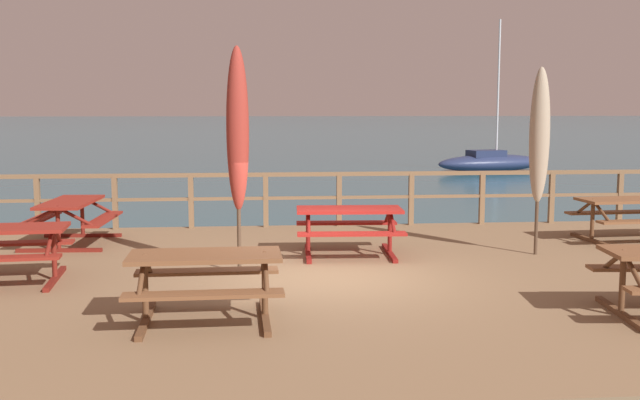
% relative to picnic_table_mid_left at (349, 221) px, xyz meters
% --- Properties ---
extents(ground_plane, '(600.00, 600.00, 0.00)m').
position_rel_picnic_table_mid_left_xyz_m(ground_plane, '(-0.54, -1.49, -1.45)').
color(ground_plane, '#2D5B6B').
extents(wooden_deck, '(16.50, 9.30, 0.90)m').
position_rel_picnic_table_mid_left_xyz_m(wooden_deck, '(-0.54, -1.49, -1.00)').
color(wooden_deck, '#846647').
rests_on(wooden_deck, ground).
extents(railing_waterside_far, '(16.30, 0.10, 1.09)m').
position_rel_picnic_table_mid_left_xyz_m(railing_waterside_far, '(-0.54, 3.01, 0.18)').
color(railing_waterside_far, brown).
rests_on(railing_waterside_far, wooden_deck).
extents(picnic_table_mid_left, '(1.75, 1.48, 0.78)m').
position_rel_picnic_table_mid_left_xyz_m(picnic_table_mid_left, '(0.00, 0.00, 0.00)').
color(picnic_table_mid_left, maroon).
rests_on(picnic_table_mid_left, wooden_deck).
extents(picnic_table_back_right, '(2.26, 1.54, 0.78)m').
position_rel_picnic_table_mid_left_xyz_m(picnic_table_back_right, '(5.35, 0.84, 0.01)').
color(picnic_table_back_right, brown).
rests_on(picnic_table_back_right, wooden_deck).
extents(picnic_table_mid_centre, '(1.49, 1.88, 0.78)m').
position_rel_picnic_table_mid_left_xyz_m(picnic_table_mid_centre, '(-4.70, 1.40, 0.00)').
color(picnic_table_mid_centre, maroon).
rests_on(picnic_table_mid_centre, wooden_deck).
extents(picnic_table_front_right, '(1.71, 1.44, 0.78)m').
position_rel_picnic_table_mid_left_xyz_m(picnic_table_front_right, '(-2.08, -3.59, -0.00)').
color(picnic_table_front_right, brown).
rests_on(picnic_table_front_right, wooden_deck).
extents(patio_umbrella_short_front, '(0.32, 0.32, 3.23)m').
position_rel_picnic_table_mid_left_xyz_m(patio_umbrella_short_front, '(-1.74, -1.16, 1.50)').
color(patio_umbrella_short_front, '#4C3828').
rests_on(patio_umbrella_short_front, wooden_deck).
extents(patio_umbrella_tall_front, '(0.32, 0.32, 3.01)m').
position_rel_picnic_table_mid_left_xyz_m(patio_umbrella_tall_front, '(3.03, -0.22, 1.36)').
color(patio_umbrella_tall_front, '#4C3828').
rests_on(patio_umbrella_tall_front, wooden_deck).
extents(sailboat_distant, '(6.23, 3.01, 7.72)m').
position_rel_picnic_table_mid_left_xyz_m(sailboat_distant, '(10.72, 25.60, -0.94)').
color(sailboat_distant, navy).
rests_on(sailboat_distant, ground).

